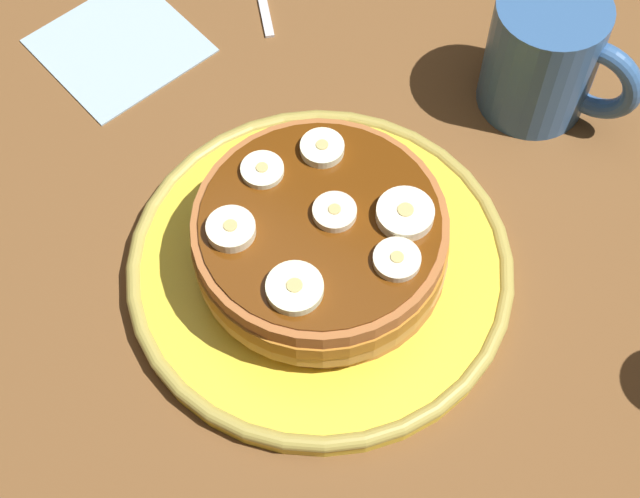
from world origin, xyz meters
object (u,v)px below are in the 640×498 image
banana_slice_3 (262,170)px  banana_slice_6 (231,230)px  banana_slice_1 (322,149)px  banana_slice_2 (295,289)px  banana_slice_5 (395,263)px  banana_slice_4 (405,214)px  banana_slice_0 (335,213)px  coffee_mug (547,56)px  plate (320,267)px  napkin (119,45)px  pancake_stack (319,241)px

banana_slice_3 → banana_slice_6: (0.92, -4.68, 0.15)cm
banana_slice_1 → banana_slice_6: (-1.37, -8.06, 0.06)cm
banana_slice_2 → banana_slice_5: banana_slice_2 is taller
banana_slice_4 → banana_slice_6: 10.56cm
banana_slice_2 → banana_slice_0: bearing=98.4°
coffee_mug → banana_slice_1: bearing=-116.3°
plate → banana_slice_6: 8.18cm
coffee_mug → napkin: size_ratio=1.05×
banana_slice_4 → banana_slice_3: bearing=-168.4°
pancake_stack → banana_slice_0: banana_slice_0 is taller
banana_slice_1 → banana_slice_4: 7.07cm
plate → banana_slice_3: banana_slice_3 is taller
banana_slice_1 → banana_slice_2: (4.04, -9.32, -0.00)cm
banana_slice_4 → napkin: size_ratio=0.32×
banana_slice_4 → napkin: bearing=168.7°
banana_slice_1 → banana_slice_4: size_ratio=0.79×
banana_slice_6 → napkin: (-19.85, 12.20, -6.93)cm
napkin → banana_slice_0: bearing=-17.6°
banana_slice_2 → banana_slice_4: 8.34cm
plate → banana_slice_6: size_ratio=8.50×
napkin → banana_slice_1: bearing=-11.1°
banana_slice_3 → coffee_mug: (10.47, 19.96, -2.04)cm
plate → banana_slice_2: size_ratio=7.49×
banana_slice_0 → banana_slice_3: (-5.49, 0.24, -0.06)cm
banana_slice_2 → coffee_mug: 26.32cm
banana_slice_4 → banana_slice_5: bearing=-69.8°
plate → coffee_mug: bearing=75.3°
banana_slice_4 → banana_slice_6: same height
napkin → banana_slice_6: bearing=-31.6°
banana_slice_2 → banana_slice_6: (-5.41, 1.27, 0.06)cm
plate → banana_slice_2: banana_slice_2 is taller
banana_slice_5 → napkin: bearing=163.3°
banana_slice_0 → banana_slice_3: size_ratio=1.00×
banana_slice_6 → coffee_mug: coffee_mug is taller
plate → banana_slice_1: bearing=121.0°
banana_slice_2 → coffee_mug: bearing=80.9°
banana_slice_2 → plate: bearing=105.6°
plate → napkin: plate is taller
banana_slice_6 → banana_slice_3: bearing=101.1°
banana_slice_2 → banana_slice_3: size_ratio=1.25×
banana_slice_5 → banana_slice_0: bearing=168.1°
banana_slice_1 → banana_slice_5: size_ratio=0.98×
banana_slice_2 → napkin: 29.44cm
banana_slice_3 → banana_slice_6: size_ratio=0.91×
pancake_stack → banana_slice_5: size_ratio=5.89×
banana_slice_1 → coffee_mug: size_ratio=0.24×
plate → pancake_stack: size_ratio=1.51×
banana_slice_1 → banana_slice_2: same height
banana_slice_4 → banana_slice_5: 3.36cm
pancake_stack → banana_slice_3: banana_slice_3 is taller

